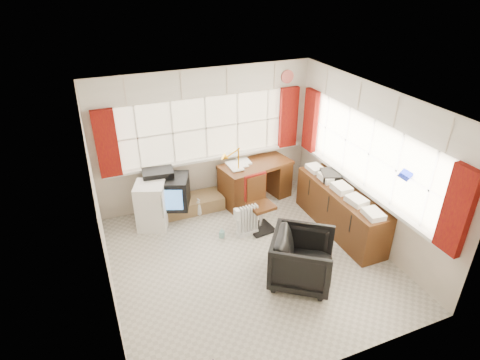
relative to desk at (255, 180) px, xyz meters
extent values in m
plane|color=beige|center=(-0.82, -1.63, -0.42)|extent=(4.00, 4.00, 0.00)
plane|color=beige|center=(-0.82, 0.37, 0.83)|extent=(4.00, 0.00, 4.00)
plane|color=beige|center=(-0.82, -3.63, 0.83)|extent=(4.00, 0.00, 4.00)
plane|color=beige|center=(-2.82, -1.63, 0.83)|extent=(0.00, 4.00, 4.00)
plane|color=beige|center=(1.18, -1.63, 0.83)|extent=(0.00, 4.00, 4.00)
plane|color=white|center=(-0.82, -1.63, 2.08)|extent=(4.00, 4.00, 0.00)
plane|color=#FFF0C9|center=(-0.82, 0.35, 1.03)|extent=(3.60, 0.00, 3.60)
cube|color=white|center=(-0.82, 0.31, 0.45)|extent=(3.70, 0.12, 0.05)
cube|color=white|center=(-2.02, 0.34, 1.03)|extent=(0.03, 0.02, 1.10)
cube|color=white|center=(-1.42, 0.34, 1.03)|extent=(0.03, 0.02, 1.10)
cube|color=white|center=(-0.82, 0.34, 1.03)|extent=(0.03, 0.02, 1.10)
cube|color=white|center=(-0.22, 0.34, 1.03)|extent=(0.03, 0.02, 1.10)
cube|color=white|center=(0.38, 0.34, 1.03)|extent=(0.03, 0.02, 1.10)
plane|color=#FFF0C9|center=(1.16, -1.63, 1.03)|extent=(0.00, 3.60, 3.60)
cube|color=white|center=(1.12, -1.63, 0.45)|extent=(0.12, 3.70, 0.05)
cube|color=white|center=(1.15, -2.83, 1.03)|extent=(0.02, 0.03, 1.10)
cube|color=white|center=(1.15, -2.23, 1.03)|extent=(0.02, 0.03, 1.10)
cube|color=white|center=(1.15, -1.63, 1.03)|extent=(0.02, 0.03, 1.10)
cube|color=white|center=(1.15, -1.03, 1.03)|extent=(0.02, 0.03, 1.10)
cube|color=white|center=(1.15, -0.43, 1.03)|extent=(0.02, 0.03, 1.10)
cube|color=maroon|center=(-2.52, 0.27, 1.03)|extent=(0.35, 0.10, 1.15)
cube|color=maroon|center=(0.78, 0.27, 1.03)|extent=(0.35, 0.10, 1.15)
cube|color=maroon|center=(1.08, -0.03, 1.03)|extent=(0.10, 0.35, 1.15)
cube|color=maroon|center=(1.08, -3.33, 1.03)|extent=(0.10, 0.35, 1.15)
cube|color=silver|center=(-0.82, 0.33, 1.83)|extent=(3.95, 0.08, 0.48)
cube|color=silver|center=(1.14, -1.63, 1.83)|extent=(0.08, 3.95, 0.48)
cube|color=#583114|center=(0.00, 0.00, 0.31)|extent=(1.42, 0.89, 0.06)
cube|color=#583114|center=(-0.50, -0.10, -0.07)|extent=(0.41, 0.64, 0.70)
cube|color=#583114|center=(0.50, 0.10, -0.07)|extent=(0.41, 0.64, 0.70)
cube|color=white|center=(0.00, 0.00, 0.35)|extent=(0.28, 0.34, 0.02)
cube|color=white|center=(0.00, 0.00, 0.36)|extent=(0.28, 0.34, 0.02)
cube|color=white|center=(0.00, 0.00, 0.36)|extent=(0.28, 0.34, 0.02)
cube|color=white|center=(0.00, 0.00, 0.36)|extent=(0.28, 0.34, 0.02)
cylinder|color=#FEB10A|center=(-0.39, -0.12, 0.35)|extent=(0.10, 0.10, 0.02)
cylinder|color=#FEB10A|center=(-0.39, -0.12, 0.55)|extent=(0.03, 0.03, 0.40)
cone|color=#FEB10A|center=(-0.39, -0.12, 0.71)|extent=(0.18, 0.16, 0.16)
cube|color=black|center=(-0.32, -0.95, -0.40)|extent=(0.45, 0.45, 0.04)
cylinder|color=silver|center=(-0.32, -0.95, -0.19)|extent=(0.05, 0.05, 0.47)
cube|color=#583114|center=(-0.32, -0.95, 0.05)|extent=(0.44, 0.43, 0.05)
cube|color=#583114|center=(-0.35, -0.75, 0.30)|extent=(0.36, 0.09, 0.45)
cube|color=maroon|center=(-0.35, -0.75, 0.32)|extent=(0.40, 0.10, 0.47)
imported|color=black|center=(-0.32, -2.30, -0.04)|extent=(1.17, 1.17, 0.77)
cube|color=white|center=(-0.59, -0.99, -0.39)|extent=(0.37, 0.17, 0.07)
cube|color=white|center=(-0.75, -1.00, -0.12)|extent=(0.03, 0.11, 0.47)
cube|color=white|center=(-0.69, -0.99, -0.12)|extent=(0.03, 0.11, 0.47)
cube|color=white|center=(-0.64, -0.99, -0.12)|extent=(0.03, 0.11, 0.47)
cube|color=white|center=(-0.59, -0.99, -0.12)|extent=(0.03, 0.11, 0.47)
cube|color=white|center=(-0.53, -0.98, -0.12)|extent=(0.03, 0.11, 0.47)
cube|color=white|center=(-0.48, -0.98, -0.12)|extent=(0.03, 0.11, 0.47)
cube|color=white|center=(-0.43, -0.98, -0.12)|extent=(0.03, 0.11, 0.47)
cube|color=#583114|center=(0.91, -1.43, -0.05)|extent=(0.50, 2.00, 0.75)
cube|color=white|center=(0.88, -2.23, 0.38)|extent=(0.24, 0.32, 0.10)
cube|color=white|center=(0.88, -1.83, 0.38)|extent=(0.24, 0.32, 0.10)
cube|color=white|center=(0.88, -1.43, 0.38)|extent=(0.24, 0.32, 0.10)
cube|color=white|center=(0.88, -1.03, 0.38)|extent=(0.24, 0.32, 0.10)
cube|color=white|center=(0.88, -0.63, 0.38)|extent=(0.24, 0.32, 0.10)
cube|color=black|center=(0.94, -1.00, 0.39)|extent=(0.41, 0.46, 0.13)
cube|color=olive|center=(-1.37, 0.09, -0.30)|extent=(1.40, 0.50, 0.25)
cube|color=black|center=(-1.61, -0.01, 0.10)|extent=(0.76, 0.73, 0.55)
cube|color=#5091E3|center=(-1.72, -0.28, 0.10)|extent=(0.44, 0.19, 0.37)
cube|color=black|center=(-1.78, 0.14, -0.06)|extent=(0.66, 0.46, 0.23)
cube|color=black|center=(-1.78, 0.14, 0.17)|extent=(0.61, 0.44, 0.22)
cube|color=black|center=(-1.78, 0.14, 0.38)|extent=(0.56, 0.41, 0.21)
cube|color=white|center=(-1.99, -0.15, -0.01)|extent=(0.62, 0.62, 0.82)
cube|color=silver|center=(-1.87, -0.45, 0.11)|extent=(0.02, 0.02, 0.43)
imported|color=silver|center=(-1.16, -0.11, -0.26)|extent=(0.15, 0.15, 0.33)
imported|color=#86C8C1|center=(-1.01, -0.91, -0.34)|extent=(0.11, 0.11, 0.17)
camera|label=1|loc=(-2.78, -6.02, 3.60)|focal=30.00mm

